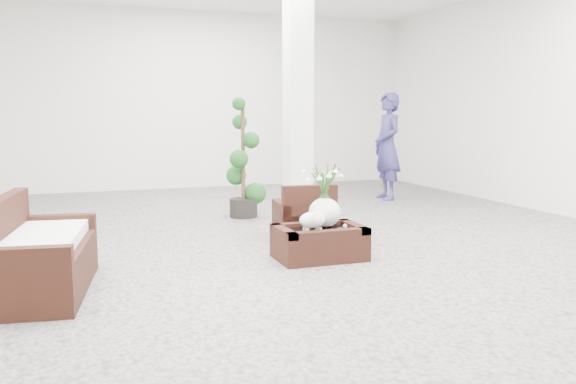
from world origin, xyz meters
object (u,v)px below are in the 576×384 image
object	(u,v)px
armchair	(304,211)
loveseat	(41,245)
topiary	(243,159)
coffee_table	(319,244)

from	to	relation	value
armchair	loveseat	size ratio (longest dim) A/B	0.45
armchair	loveseat	distance (m)	3.09
armchair	loveseat	bearing A→B (deg)	29.02
topiary	armchair	bearing A→B (deg)	-81.26
armchair	coffee_table	bearing A→B (deg)	84.88
armchair	topiary	bearing A→B (deg)	-75.36
loveseat	topiary	size ratio (longest dim) A/B	0.90
coffee_table	armchair	size ratio (longest dim) A/B	1.30
coffee_table	loveseat	bearing A→B (deg)	-173.94
coffee_table	loveseat	world-z (taller)	loveseat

